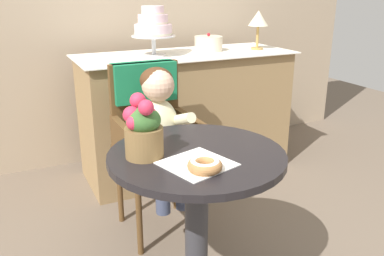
{
  "coord_description": "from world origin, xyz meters",
  "views": [
    {
      "loc": [
        -0.67,
        -1.37,
        1.35
      ],
      "look_at": [
        0.05,
        0.15,
        0.77
      ],
      "focal_mm": 38.41,
      "sensor_mm": 36.0,
      "label": 1
    }
  ],
  "objects_px": {
    "donut_front": "(205,165)",
    "table_lamp": "(258,20)",
    "wicker_chair": "(151,121)",
    "tiered_cake_stand": "(153,26)",
    "seated_child": "(161,122)",
    "round_layer_cake": "(208,44)",
    "flower_vase": "(143,128)",
    "cafe_table": "(197,199)"
  },
  "relations": [
    {
      "from": "flower_vase",
      "to": "round_layer_cake",
      "type": "distance_m",
      "value": 1.61
    },
    {
      "from": "wicker_chair",
      "to": "seated_child",
      "type": "distance_m",
      "value": 0.16
    },
    {
      "from": "cafe_table",
      "to": "flower_vase",
      "type": "distance_m",
      "value": 0.39
    },
    {
      "from": "wicker_chair",
      "to": "tiered_cake_stand",
      "type": "bearing_deg",
      "value": 73.71
    },
    {
      "from": "flower_vase",
      "to": "tiered_cake_stand",
      "type": "bearing_deg",
      "value": 67.73
    },
    {
      "from": "donut_front",
      "to": "round_layer_cake",
      "type": "xyz_separation_m",
      "value": [
        0.8,
        1.51,
        0.21
      ]
    },
    {
      "from": "seated_child",
      "to": "round_layer_cake",
      "type": "relative_size",
      "value": 3.53
    },
    {
      "from": "tiered_cake_stand",
      "to": "wicker_chair",
      "type": "bearing_deg",
      "value": -112.69
    },
    {
      "from": "seated_child",
      "to": "flower_vase",
      "type": "bearing_deg",
      "value": -117.83
    },
    {
      "from": "tiered_cake_stand",
      "to": "flower_vase",
      "type": "bearing_deg",
      "value": -112.27
    },
    {
      "from": "cafe_table",
      "to": "flower_vase",
      "type": "bearing_deg",
      "value": 165.91
    },
    {
      "from": "seated_child",
      "to": "cafe_table",
      "type": "bearing_deg",
      "value": -96.0
    },
    {
      "from": "wicker_chair",
      "to": "table_lamp",
      "type": "bearing_deg",
      "value": 33.67
    },
    {
      "from": "donut_front",
      "to": "tiered_cake_stand",
      "type": "relative_size",
      "value": 0.39
    },
    {
      "from": "wicker_chair",
      "to": "seated_child",
      "type": "relative_size",
      "value": 1.31
    },
    {
      "from": "cafe_table",
      "to": "donut_front",
      "type": "xyz_separation_m",
      "value": [
        -0.05,
        -0.17,
        0.24
      ]
    },
    {
      "from": "seated_child",
      "to": "donut_front",
      "type": "relative_size",
      "value": 5.69
    },
    {
      "from": "wicker_chair",
      "to": "flower_vase",
      "type": "bearing_deg",
      "value": -105.48
    },
    {
      "from": "flower_vase",
      "to": "round_layer_cake",
      "type": "height_order",
      "value": "round_layer_cake"
    },
    {
      "from": "tiered_cake_stand",
      "to": "table_lamp",
      "type": "relative_size",
      "value": 1.16
    },
    {
      "from": "wicker_chair",
      "to": "round_layer_cake",
      "type": "bearing_deg",
      "value": 48.98
    },
    {
      "from": "donut_front",
      "to": "table_lamp",
      "type": "height_order",
      "value": "table_lamp"
    },
    {
      "from": "round_layer_cake",
      "to": "flower_vase",
      "type": "bearing_deg",
      "value": -126.55
    },
    {
      "from": "tiered_cake_stand",
      "to": "table_lamp",
      "type": "distance_m",
      "value": 0.81
    },
    {
      "from": "cafe_table",
      "to": "donut_front",
      "type": "height_order",
      "value": "donut_front"
    },
    {
      "from": "wicker_chair",
      "to": "donut_front",
      "type": "xyz_separation_m",
      "value": [
        -0.11,
        -0.87,
        0.11
      ]
    },
    {
      "from": "cafe_table",
      "to": "table_lamp",
      "type": "xyz_separation_m",
      "value": [
        1.12,
        1.25,
        0.61
      ]
    },
    {
      "from": "cafe_table",
      "to": "wicker_chair",
      "type": "bearing_deg",
      "value": 85.33
    },
    {
      "from": "flower_vase",
      "to": "table_lamp",
      "type": "distance_m",
      "value": 1.81
    },
    {
      "from": "flower_vase",
      "to": "tiered_cake_stand",
      "type": "xyz_separation_m",
      "value": [
        0.51,
        1.25,
        0.26
      ]
    },
    {
      "from": "tiered_cake_stand",
      "to": "table_lamp",
      "type": "bearing_deg",
      "value": -3.63
    },
    {
      "from": "wicker_chair",
      "to": "donut_front",
      "type": "bearing_deg",
      "value": -90.72
    },
    {
      "from": "seated_child",
      "to": "tiered_cake_stand",
      "type": "height_order",
      "value": "tiered_cake_stand"
    },
    {
      "from": "seated_child",
      "to": "table_lamp",
      "type": "bearing_deg",
      "value": 33.51
    },
    {
      "from": "wicker_chair",
      "to": "donut_front",
      "type": "height_order",
      "value": "wicker_chair"
    },
    {
      "from": "donut_front",
      "to": "wicker_chair",
      "type": "bearing_deg",
      "value": 82.88
    },
    {
      "from": "flower_vase",
      "to": "tiered_cake_stand",
      "type": "relative_size",
      "value": 0.75
    },
    {
      "from": "flower_vase",
      "to": "table_lamp",
      "type": "xyz_separation_m",
      "value": [
        1.32,
        1.2,
        0.28
      ]
    },
    {
      "from": "cafe_table",
      "to": "donut_front",
      "type": "bearing_deg",
      "value": -106.8
    },
    {
      "from": "table_lamp",
      "to": "round_layer_cake",
      "type": "bearing_deg",
      "value": 166.32
    },
    {
      "from": "donut_front",
      "to": "flower_vase",
      "type": "bearing_deg",
      "value": 124.36
    },
    {
      "from": "cafe_table",
      "to": "flower_vase",
      "type": "relative_size",
      "value": 2.91
    }
  ]
}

